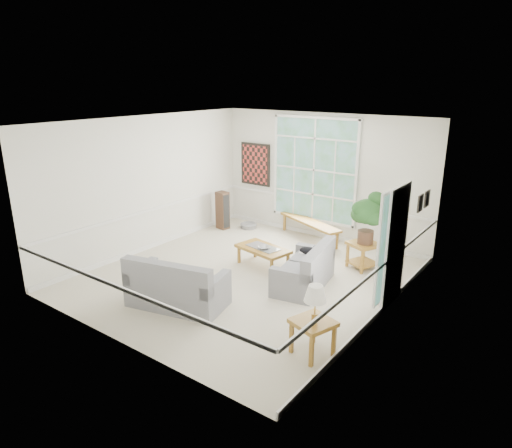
{
  "coord_description": "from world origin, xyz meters",
  "views": [
    {
      "loc": [
        5.09,
        -6.58,
        3.73
      ],
      "look_at": [
        0.1,
        0.2,
        1.05
      ],
      "focal_mm": 32.0,
      "sensor_mm": 36.0,
      "label": 1
    }
  ],
  "objects_px": {
    "coffee_table": "(263,257)",
    "end_table": "(363,255)",
    "loveseat_front": "(177,281)",
    "loveseat_right": "(304,266)",
    "side_table": "(313,337)"
  },
  "relations": [
    {
      "from": "loveseat_right",
      "to": "coffee_table",
      "type": "relative_size",
      "value": 1.34
    },
    {
      "from": "loveseat_front",
      "to": "loveseat_right",
      "type": "bearing_deg",
      "value": 41.11
    },
    {
      "from": "loveseat_right",
      "to": "loveseat_front",
      "type": "xyz_separation_m",
      "value": [
        -1.35,
        -1.93,
        0.04
      ]
    },
    {
      "from": "loveseat_front",
      "to": "end_table",
      "type": "height_order",
      "value": "loveseat_front"
    },
    {
      "from": "side_table",
      "to": "loveseat_front",
      "type": "bearing_deg",
      "value": -178.72
    },
    {
      "from": "coffee_table",
      "to": "side_table",
      "type": "relative_size",
      "value": 2.1
    },
    {
      "from": "loveseat_front",
      "to": "coffee_table",
      "type": "distance_m",
      "value": 2.26
    },
    {
      "from": "coffee_table",
      "to": "end_table",
      "type": "bearing_deg",
      "value": 44.36
    },
    {
      "from": "end_table",
      "to": "coffee_table",
      "type": "bearing_deg",
      "value": -146.13
    },
    {
      "from": "loveseat_front",
      "to": "end_table",
      "type": "bearing_deg",
      "value": 46.67
    },
    {
      "from": "loveseat_right",
      "to": "end_table",
      "type": "height_order",
      "value": "loveseat_right"
    },
    {
      "from": "loveseat_right",
      "to": "side_table",
      "type": "distance_m",
      "value": 2.26
    },
    {
      "from": "side_table",
      "to": "end_table",
      "type": "bearing_deg",
      "value": 102.0
    },
    {
      "from": "coffee_table",
      "to": "end_table",
      "type": "xyz_separation_m",
      "value": [
        1.71,
        1.15,
        0.07
      ]
    },
    {
      "from": "loveseat_right",
      "to": "side_table",
      "type": "xyz_separation_m",
      "value": [
        1.26,
        -1.88,
        -0.14
      ]
    }
  ]
}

